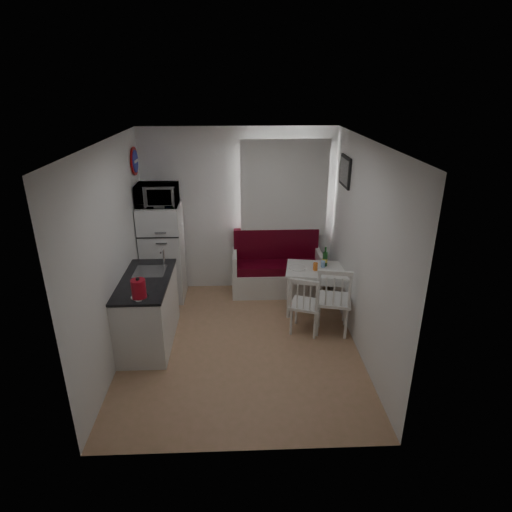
# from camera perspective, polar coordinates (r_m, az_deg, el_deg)

# --- Properties ---
(floor) EXTENTS (3.00, 3.50, 0.02)m
(floor) POSITION_cam_1_polar(r_m,az_deg,el_deg) (5.74, -2.00, -11.68)
(floor) COLOR tan
(floor) RESTS_ON ground
(ceiling) EXTENTS (3.00, 3.50, 0.02)m
(ceiling) POSITION_cam_1_polar(r_m,az_deg,el_deg) (4.80, -2.42, 15.00)
(ceiling) COLOR white
(ceiling) RESTS_ON wall_back
(wall_back) EXTENTS (3.00, 0.02, 2.60)m
(wall_back) POSITION_cam_1_polar(r_m,az_deg,el_deg) (6.79, -2.29, 5.96)
(wall_back) COLOR white
(wall_back) RESTS_ON floor
(wall_front) EXTENTS (3.00, 0.02, 2.60)m
(wall_front) POSITION_cam_1_polar(r_m,az_deg,el_deg) (3.57, -2.01, -10.08)
(wall_front) COLOR white
(wall_front) RESTS_ON floor
(wall_left) EXTENTS (0.02, 3.50, 2.60)m
(wall_left) POSITION_cam_1_polar(r_m,az_deg,el_deg) (5.34, -18.49, 0.18)
(wall_left) COLOR white
(wall_left) RESTS_ON floor
(wall_right) EXTENTS (0.02, 3.50, 2.60)m
(wall_right) POSITION_cam_1_polar(r_m,az_deg,el_deg) (5.35, 14.10, 0.69)
(wall_right) COLOR white
(wall_right) RESTS_ON floor
(window) EXTENTS (1.22, 0.06, 1.47)m
(window) POSITION_cam_1_polar(r_m,az_deg,el_deg) (6.71, 3.73, 8.61)
(window) COLOR white
(window) RESTS_ON wall_back
(curtain) EXTENTS (1.35, 0.02, 1.50)m
(curtain) POSITION_cam_1_polar(r_m,az_deg,el_deg) (6.63, 3.80, 8.89)
(curtain) COLOR white
(curtain) RESTS_ON wall_back
(kitchen_counter) EXTENTS (0.62, 1.32, 1.16)m
(kitchen_counter) POSITION_cam_1_polar(r_m,az_deg,el_deg) (5.76, -14.18, -6.99)
(kitchen_counter) COLOR white
(kitchen_counter) RESTS_ON floor
(wall_sign) EXTENTS (0.03, 0.40, 0.40)m
(wall_sign) POSITION_cam_1_polar(r_m,az_deg,el_deg) (6.47, -15.83, 12.07)
(wall_sign) COLOR #182395
(wall_sign) RESTS_ON wall_left
(picture_frame) EXTENTS (0.04, 0.52, 0.42)m
(picture_frame) POSITION_cam_1_polar(r_m,az_deg,el_deg) (6.16, 11.76, 11.00)
(picture_frame) COLOR black
(picture_frame) RESTS_ON wall_right
(bench) EXTENTS (1.43, 0.55, 1.02)m
(bench) POSITION_cam_1_polar(r_m,az_deg,el_deg) (6.93, 2.74, -2.20)
(bench) COLOR white
(bench) RESTS_ON floor
(dining_table) EXTENTS (1.00, 0.78, 0.68)m
(dining_table) POSITION_cam_1_polar(r_m,az_deg,el_deg) (6.30, 8.23, -2.31)
(dining_table) COLOR white
(dining_table) RESTS_ON floor
(chair_left) EXTENTS (0.51, 0.51, 0.46)m
(chair_left) POSITION_cam_1_polar(r_m,az_deg,el_deg) (5.72, 6.86, -5.84)
(chair_left) COLOR white
(chair_left) RESTS_ON floor
(chair_right) EXTENTS (0.55, 0.54, 0.53)m
(chair_right) POSITION_cam_1_polar(r_m,az_deg,el_deg) (5.73, 10.54, -5.03)
(chair_right) COLOR white
(chair_right) RESTS_ON floor
(fridge) EXTENTS (0.61, 0.61, 1.52)m
(fridge) POSITION_cam_1_polar(r_m,az_deg,el_deg) (6.73, -12.29, 0.45)
(fridge) COLOR white
(fridge) RESTS_ON floor
(microwave) EXTENTS (0.59, 0.40, 0.32)m
(microwave) POSITION_cam_1_polar(r_m,az_deg,el_deg) (6.41, -13.03, 7.94)
(microwave) COLOR white
(microwave) RESTS_ON fridge
(kettle) EXTENTS (0.20, 0.20, 0.26)m
(kettle) POSITION_cam_1_polar(r_m,az_deg,el_deg) (5.03, -15.38, -4.23)
(kettle) COLOR #A90D1D
(kettle) RESTS_ON kitchen_counter
(wine_bottle) EXTENTS (0.07, 0.07, 0.29)m
(wine_bottle) POSITION_cam_1_polar(r_m,az_deg,el_deg) (6.33, 9.21, -0.07)
(wine_bottle) COLOR #154318
(wine_bottle) RESTS_ON dining_table
(drinking_glass_orange) EXTENTS (0.07, 0.07, 0.11)m
(drinking_glass_orange) POSITION_cam_1_polar(r_m,az_deg,el_deg) (6.20, 7.92, -1.40)
(drinking_glass_orange) COLOR orange
(drinking_glass_orange) RESTS_ON dining_table
(drinking_glass_blue) EXTENTS (0.06, 0.06, 0.10)m
(drinking_glass_blue) POSITION_cam_1_polar(r_m,az_deg,el_deg) (6.31, 8.92, -1.07)
(drinking_glass_blue) COLOR #88B5E7
(drinking_glass_blue) RESTS_ON dining_table
(plate) EXTENTS (0.24, 0.24, 0.02)m
(plate) POSITION_cam_1_polar(r_m,az_deg,el_deg) (6.24, 5.53, -1.58)
(plate) COLOR white
(plate) RESTS_ON dining_table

